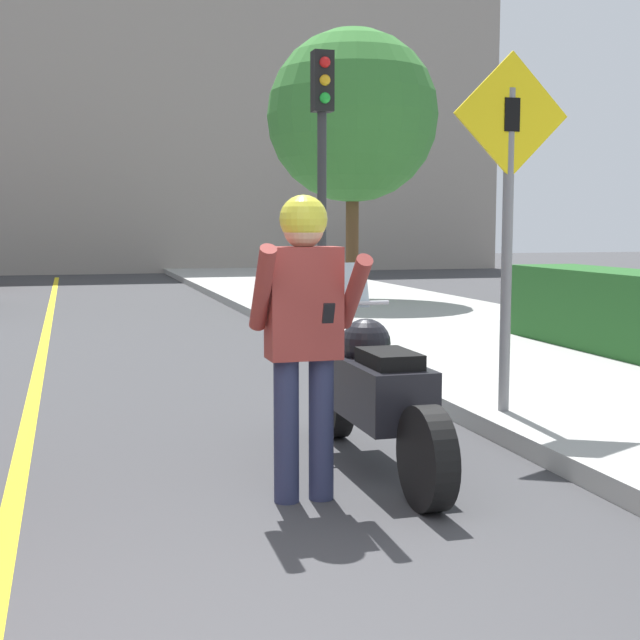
{
  "coord_description": "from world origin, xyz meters",
  "views": [
    {
      "loc": [
        -0.26,
        -2.72,
        1.54
      ],
      "look_at": [
        1.26,
        2.69,
        0.93
      ],
      "focal_mm": 50.0,
      "sensor_mm": 36.0,
      "label": 1
    }
  ],
  "objects_px": {
    "person_biker": "(304,316)",
    "traffic_light": "(322,138)",
    "crossing_sign": "(509,198)",
    "street_tree": "(353,117)",
    "motorcycle": "(373,391)"
  },
  "relations": [
    {
      "from": "motorcycle",
      "to": "crossing_sign",
      "type": "bearing_deg",
      "value": 29.62
    },
    {
      "from": "motorcycle",
      "to": "traffic_light",
      "type": "bearing_deg",
      "value": 77.12
    },
    {
      "from": "crossing_sign",
      "to": "traffic_light",
      "type": "distance_m",
      "value": 5.26
    },
    {
      "from": "crossing_sign",
      "to": "traffic_light",
      "type": "relative_size",
      "value": 0.74
    },
    {
      "from": "crossing_sign",
      "to": "street_tree",
      "type": "xyz_separation_m",
      "value": [
        1.97,
        9.86,
        1.77
      ]
    },
    {
      "from": "crossing_sign",
      "to": "street_tree",
      "type": "relative_size",
      "value": 0.53
    },
    {
      "from": "street_tree",
      "to": "traffic_light",
      "type": "bearing_deg",
      "value": -112.23
    },
    {
      "from": "motorcycle",
      "to": "crossing_sign",
      "type": "xyz_separation_m",
      "value": [
        1.3,
        0.74,
        1.24
      ]
    },
    {
      "from": "crossing_sign",
      "to": "motorcycle",
      "type": "bearing_deg",
      "value": -150.38
    },
    {
      "from": "person_biker",
      "to": "traffic_light",
      "type": "distance_m",
      "value": 6.93
    },
    {
      "from": "motorcycle",
      "to": "crossing_sign",
      "type": "distance_m",
      "value": 1.94
    },
    {
      "from": "traffic_light",
      "to": "street_tree",
      "type": "height_order",
      "value": "street_tree"
    },
    {
      "from": "street_tree",
      "to": "motorcycle",
      "type": "bearing_deg",
      "value": -107.13
    },
    {
      "from": "crossing_sign",
      "to": "street_tree",
      "type": "height_order",
      "value": "street_tree"
    },
    {
      "from": "motorcycle",
      "to": "person_biker",
      "type": "xyz_separation_m",
      "value": [
        -0.59,
        -0.54,
        0.55
      ]
    }
  ]
}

